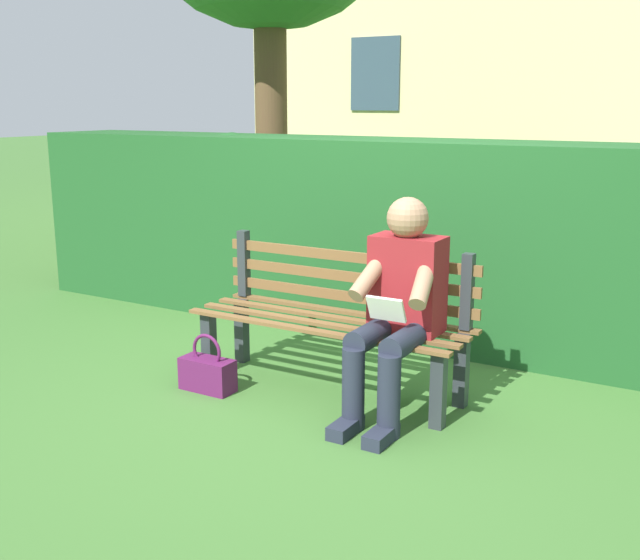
{
  "coord_description": "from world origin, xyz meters",
  "views": [
    {
      "loc": [
        -2.08,
        3.64,
        1.64
      ],
      "look_at": [
        0.0,
        0.1,
        0.68
      ],
      "focal_mm": 42.89,
      "sensor_mm": 36.0,
      "label": 1
    }
  ],
  "objects": [
    {
      "name": "ground",
      "position": [
        0.0,
        0.0,
        0.0
      ],
      "size": [
        60.0,
        60.0,
        0.0
      ],
      "primitive_type": "plane",
      "color": "#3D6B2D"
    },
    {
      "name": "park_bench",
      "position": [
        0.0,
        -0.07,
        0.43
      ],
      "size": [
        1.65,
        0.5,
        0.85
      ],
      "color": "#2D3338",
      "rests_on": "ground"
    },
    {
      "name": "person_seated",
      "position": [
        -0.47,
        0.1,
        0.61
      ],
      "size": [
        0.44,
        0.73,
        1.16
      ],
      "color": "maroon",
      "rests_on": "ground"
    },
    {
      "name": "hedge_backdrop",
      "position": [
        0.01,
        -1.27,
        0.73
      ],
      "size": [
        6.53,
        0.82,
        1.52
      ],
      "color": "#1E5123",
      "rests_on": "ground"
    },
    {
      "name": "handbag",
      "position": [
        0.61,
        0.35,
        0.11
      ],
      "size": [
        0.32,
        0.15,
        0.34
      ],
      "color": "#59194C",
      "rests_on": "ground"
    }
  ]
}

